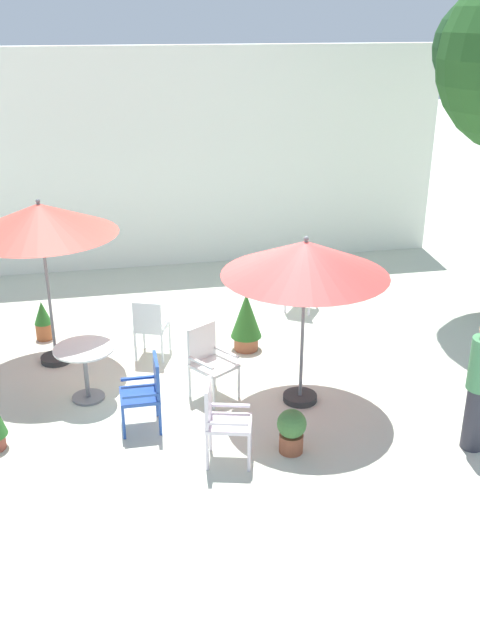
{
  "coord_description": "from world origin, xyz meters",
  "views": [
    {
      "loc": [
        -1.76,
        -8.77,
        4.63
      ],
      "look_at": [
        0.0,
        -0.21,
        0.78
      ],
      "focal_mm": 39.44,
      "sensor_mm": 36.0,
      "label": 1
    }
  ],
  "objects_px": {
    "cafe_table_0": "(85,363)",
    "potted_plant_3": "(292,430)",
    "patio_umbrella_1": "(40,220)",
    "potted_plant_1": "(246,320)",
    "patio_chair_1": "(209,358)",
    "patio_chair_3": "(221,418)",
    "potted_plant_2": "(43,320)",
    "patio_chair_4": "(300,282)",
    "patio_chair_2": "(150,325)",
    "patio_umbrella_0": "(305,260)",
    "patio_chair_0": "(147,389)"
  },
  "relations": [
    {
      "from": "patio_umbrella_0",
      "to": "patio_chair_1",
      "type": "height_order",
      "value": "patio_umbrella_0"
    },
    {
      "from": "patio_umbrella_0",
      "to": "patio_umbrella_1",
      "type": "height_order",
      "value": "patio_umbrella_1"
    },
    {
      "from": "patio_umbrella_0",
      "to": "patio_chair_0",
      "type": "distance_m",
      "value": 2.43
    },
    {
      "from": "patio_chair_2",
      "to": "patio_chair_3",
      "type": "bearing_deg",
      "value": -78.74
    },
    {
      "from": "patio_umbrella_0",
      "to": "potted_plant_2",
      "type": "relative_size",
      "value": 3.59
    },
    {
      "from": "cafe_table_0",
      "to": "patio_chair_1",
      "type": "distance_m",
      "value": 1.58
    },
    {
      "from": "patio_chair_2",
      "to": "patio_chair_1",
      "type": "bearing_deg",
      "value": -62.26
    },
    {
      "from": "cafe_table_0",
      "to": "patio_chair_0",
      "type": "relative_size",
      "value": 0.85
    },
    {
      "from": "cafe_table_0",
      "to": "potted_plant_1",
      "type": "xyz_separation_m",
      "value": [
        2.32,
        1.01,
        -0.03
      ]
    },
    {
      "from": "cafe_table_0",
      "to": "potted_plant_3",
      "type": "bearing_deg",
      "value": -36.82
    },
    {
      "from": "patio_umbrella_1",
      "to": "patio_chair_1",
      "type": "relative_size",
      "value": 2.48
    },
    {
      "from": "patio_umbrella_1",
      "to": "patio_chair_1",
      "type": "bearing_deg",
      "value": -34.93
    },
    {
      "from": "potted_plant_1",
      "to": "potted_plant_3",
      "type": "relative_size",
      "value": 1.67
    },
    {
      "from": "patio_umbrella_0",
      "to": "potted_plant_2",
      "type": "xyz_separation_m",
      "value": [
        -3.33,
        2.6,
        -1.61
      ]
    },
    {
      "from": "patio_umbrella_1",
      "to": "patio_chair_1",
      "type": "xyz_separation_m",
      "value": [
        2.01,
        -1.4,
        -1.55
      ]
    },
    {
      "from": "patio_umbrella_0",
      "to": "patio_chair_0",
      "type": "xyz_separation_m",
      "value": [
        -1.98,
        -0.23,
        -1.4
      ]
    },
    {
      "from": "patio_umbrella_0",
      "to": "potted_plant_3",
      "type": "bearing_deg",
      "value": -111.2
    },
    {
      "from": "patio_chair_1",
      "to": "patio_umbrella_1",
      "type": "bearing_deg",
      "value": 145.07
    },
    {
      "from": "patio_umbrella_0",
      "to": "patio_umbrella_1",
      "type": "xyz_separation_m",
      "value": [
        -3.13,
        1.78,
        0.17
      ]
    },
    {
      "from": "patio_umbrella_0",
      "to": "potted_plant_1",
      "type": "bearing_deg",
      "value": 102.82
    },
    {
      "from": "patio_umbrella_1",
      "to": "patio_chair_1",
      "type": "distance_m",
      "value": 2.9
    },
    {
      "from": "patio_chair_0",
      "to": "potted_plant_1",
      "type": "xyz_separation_m",
      "value": [
        1.61,
        1.84,
        -0.04
      ]
    },
    {
      "from": "patio_chair_4",
      "to": "potted_plant_3",
      "type": "bearing_deg",
      "value": -107.38
    },
    {
      "from": "patio_umbrella_0",
      "to": "cafe_table_0",
      "type": "relative_size",
      "value": 2.87
    },
    {
      "from": "patio_umbrella_1",
      "to": "potted_plant_1",
      "type": "bearing_deg",
      "value": -3.43
    },
    {
      "from": "potted_plant_1",
      "to": "potted_plant_3",
      "type": "distance_m",
      "value": 2.71
    },
    {
      "from": "patio_umbrella_1",
      "to": "patio_chair_2",
      "type": "bearing_deg",
      "value": -7.18
    },
    {
      "from": "patio_umbrella_1",
      "to": "potted_plant_3",
      "type": "bearing_deg",
      "value": -46.67
    },
    {
      "from": "patio_chair_2",
      "to": "patio_chair_4",
      "type": "xyz_separation_m",
      "value": [
        2.58,
        1.24,
        -0.01
      ]
    },
    {
      "from": "cafe_table_0",
      "to": "patio_chair_3",
      "type": "height_order",
      "value": "patio_chair_3"
    },
    {
      "from": "patio_umbrella_1",
      "to": "potted_plant_3",
      "type": "distance_m",
      "value": 4.34
    },
    {
      "from": "patio_umbrella_1",
      "to": "potted_plant_3",
      "type": "xyz_separation_m",
      "value": [
        2.71,
        -2.87,
        -1.81
      ]
    },
    {
      "from": "patio_chair_4",
      "to": "patio_umbrella_0",
      "type": "bearing_deg",
      "value": -105.87
    },
    {
      "from": "patio_chair_0",
      "to": "patio_chair_4",
      "type": "height_order",
      "value": "same"
    },
    {
      "from": "patio_umbrella_0",
      "to": "patio_umbrella_1",
      "type": "bearing_deg",
      "value": 150.37
    },
    {
      "from": "patio_chair_1",
      "to": "potted_plant_3",
      "type": "distance_m",
      "value": 1.65
    },
    {
      "from": "potted_plant_1",
      "to": "patio_chair_1",
      "type": "bearing_deg",
      "value": -121.45
    },
    {
      "from": "patio_chair_1",
      "to": "patio_chair_2",
      "type": "xyz_separation_m",
      "value": [
        -0.65,
        1.23,
        -0.02
      ]
    },
    {
      "from": "patio_chair_1",
      "to": "patio_chair_3",
      "type": "bearing_deg",
      "value": -94.2
    },
    {
      "from": "patio_chair_1",
      "to": "patio_chair_4",
      "type": "bearing_deg",
      "value": 51.97
    },
    {
      "from": "patio_umbrella_1",
      "to": "potted_plant_3",
      "type": "height_order",
      "value": "patio_umbrella_1"
    },
    {
      "from": "patio_chair_3",
      "to": "patio_chair_2",
      "type": "bearing_deg",
      "value": 101.26
    },
    {
      "from": "patio_umbrella_1",
      "to": "patio_chair_3",
      "type": "distance_m",
      "value": 3.78
    },
    {
      "from": "patio_chair_0",
      "to": "patio_umbrella_0",
      "type": "bearing_deg",
      "value": 6.63
    },
    {
      "from": "potted_plant_1",
      "to": "potted_plant_2",
      "type": "height_order",
      "value": "potted_plant_1"
    },
    {
      "from": "cafe_table_0",
      "to": "patio_chair_4",
      "type": "bearing_deg",
      "value": 32.71
    },
    {
      "from": "patio_chair_3",
      "to": "patio_chair_4",
      "type": "bearing_deg",
      "value": 62.65
    },
    {
      "from": "patio_umbrella_1",
      "to": "patio_chair_1",
      "type": "height_order",
      "value": "patio_umbrella_1"
    },
    {
      "from": "patio_chair_1",
      "to": "patio_chair_3",
      "type": "relative_size",
      "value": 1.0
    },
    {
      "from": "potted_plant_2",
      "to": "patio_chair_2",
      "type": "bearing_deg",
      "value": -32.46
    }
  ]
}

